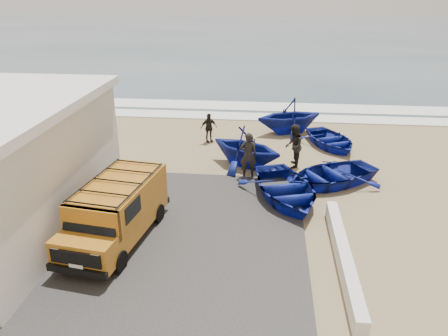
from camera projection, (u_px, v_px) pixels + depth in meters
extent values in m
plane|color=#947C56|center=(193.00, 208.00, 16.10)|extent=(160.00, 160.00, 0.00)
cube|color=#373533|center=(123.00, 233.00, 14.45)|extent=(12.00, 10.00, 0.05)
cube|color=#385166|center=(254.00, 36.00, 67.31)|extent=(180.00, 88.00, 0.01)
cube|color=white|center=(225.00, 116.00, 27.06)|extent=(180.00, 1.60, 0.06)
cube|color=white|center=(229.00, 106.00, 29.35)|extent=(180.00, 2.20, 0.04)
cube|color=black|center=(86.00, 143.00, 14.96)|extent=(0.08, 0.70, 0.90)
cube|color=silver|center=(343.00, 257.00, 12.77)|extent=(0.35, 6.00, 0.55)
cube|color=#B56F1B|center=(120.00, 204.00, 14.03)|extent=(2.29, 3.88, 1.55)
cube|color=#B56F1B|center=(85.00, 252.00, 12.16)|extent=(1.89, 1.09, 0.84)
cube|color=black|center=(90.00, 221.00, 12.26)|extent=(1.67, 0.55, 0.67)
cube|color=black|center=(76.00, 258.00, 11.73)|extent=(1.51, 0.29, 0.42)
cube|color=black|center=(77.00, 271.00, 11.87)|extent=(1.82, 0.39, 0.21)
cube|color=black|center=(117.00, 181.00, 13.65)|extent=(2.16, 3.59, 0.06)
cylinder|color=black|center=(68.00, 253.00, 12.85)|extent=(0.30, 0.68, 0.66)
cylinder|color=black|center=(114.00, 208.00, 15.44)|extent=(0.30, 0.68, 0.66)
cylinder|color=black|center=(120.00, 262.00, 12.47)|extent=(0.30, 0.68, 0.66)
cylinder|color=black|center=(158.00, 213.00, 15.06)|extent=(0.30, 0.68, 0.66)
imported|color=navy|center=(286.00, 189.00, 16.57)|extent=(4.25, 5.06, 0.90)
imported|color=navy|center=(330.00, 174.00, 17.87)|extent=(5.05, 4.66, 0.85)
imported|color=navy|center=(246.00, 147.00, 19.47)|extent=(4.51, 4.34, 1.83)
imported|color=navy|center=(331.00, 140.00, 21.93)|extent=(3.84, 4.39, 0.76)
imported|color=navy|center=(289.00, 116.00, 23.79)|extent=(4.65, 4.39, 1.94)
imported|color=black|center=(248.00, 155.00, 18.28)|extent=(0.74, 0.49, 1.99)
imported|color=black|center=(294.00, 146.00, 19.36)|extent=(0.82, 1.01, 1.95)
imported|color=black|center=(209.00, 128.00, 22.50)|extent=(0.96, 0.76, 1.53)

